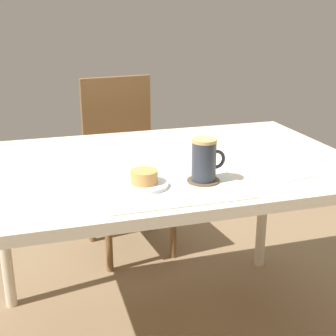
{
  "coord_description": "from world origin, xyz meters",
  "views": [
    {
      "loc": [
        -0.46,
        -1.54,
        1.28
      ],
      "look_at": [
        -0.06,
        -0.22,
        0.8
      ],
      "focal_mm": 50.0,
      "sensor_mm": 36.0,
      "label": 1
    }
  ],
  "objects_px": {
    "pastry_plate": "(144,185)",
    "coffee_mug": "(205,160)",
    "pastry": "(144,177)",
    "dining_table": "(167,179)",
    "wooden_chair": "(124,158)"
  },
  "relations": [
    {
      "from": "pastry_plate",
      "to": "coffee_mug",
      "type": "xyz_separation_m",
      "value": [
        0.19,
        -0.01,
        0.07
      ]
    },
    {
      "from": "dining_table",
      "to": "coffee_mug",
      "type": "relative_size",
      "value": 10.1
    },
    {
      "from": "pastry",
      "to": "dining_table",
      "type": "bearing_deg",
      "value": 58.44
    },
    {
      "from": "pastry_plate",
      "to": "pastry",
      "type": "relative_size",
      "value": 1.78
    },
    {
      "from": "wooden_chair",
      "to": "coffee_mug",
      "type": "height_order",
      "value": "wooden_chair"
    },
    {
      "from": "pastry_plate",
      "to": "pastry",
      "type": "bearing_deg",
      "value": 0.0
    },
    {
      "from": "pastry",
      "to": "wooden_chair",
      "type": "bearing_deg",
      "value": 82.03
    },
    {
      "from": "wooden_chair",
      "to": "pastry_plate",
      "type": "xyz_separation_m",
      "value": [
        -0.15,
        -1.07,
        0.26
      ]
    },
    {
      "from": "dining_table",
      "to": "pastry_plate",
      "type": "distance_m",
      "value": 0.29
    },
    {
      "from": "pastry_plate",
      "to": "coffee_mug",
      "type": "height_order",
      "value": "coffee_mug"
    },
    {
      "from": "wooden_chair",
      "to": "coffee_mug",
      "type": "distance_m",
      "value": 1.12
    },
    {
      "from": "pastry",
      "to": "coffee_mug",
      "type": "xyz_separation_m",
      "value": [
        0.19,
        -0.01,
        0.04
      ]
    },
    {
      "from": "wooden_chair",
      "to": "pastry_plate",
      "type": "distance_m",
      "value": 1.11
    },
    {
      "from": "dining_table",
      "to": "pastry_plate",
      "type": "bearing_deg",
      "value": -121.56
    },
    {
      "from": "wooden_chair",
      "to": "pastry_plate",
      "type": "bearing_deg",
      "value": 75.42
    }
  ]
}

